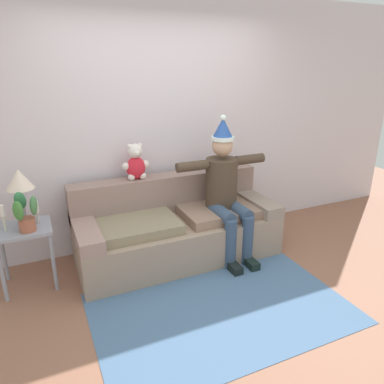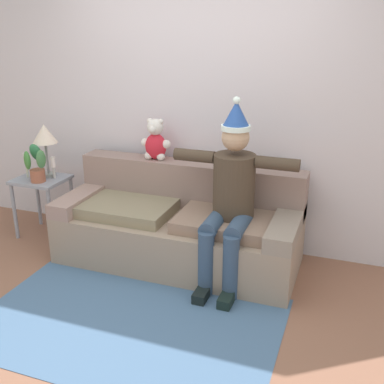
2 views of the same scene
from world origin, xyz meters
name	(u,v)px [view 1 (image 1 of 2)]	position (x,y,z in m)	size (l,w,h in m)	color
ground_plane	(221,308)	(0.00, 0.00, 0.00)	(10.00, 10.00, 0.00)	#905E47
back_wall	(157,125)	(0.00, 1.55, 1.35)	(7.00, 0.10, 2.70)	silver
couch	(176,227)	(0.00, 1.04, 0.33)	(2.11, 0.87, 0.84)	gray
person_seated	(225,188)	(0.50, 0.87, 0.76)	(1.02, 0.77, 1.50)	#453628
teddy_bear	(136,163)	(-0.34, 1.30, 1.01)	(0.29, 0.17, 0.38)	red
side_table	(25,238)	(-1.47, 1.07, 0.49)	(0.48, 0.43, 0.60)	#9296A6
table_lamp	(20,182)	(-1.44, 1.15, 1.00)	(0.24, 0.24, 0.52)	gray
potted_plant	(25,214)	(-1.43, 0.96, 0.76)	(0.23, 0.24, 0.38)	#A2583F
candle_tall	(3,215)	(-1.61, 1.05, 0.75)	(0.04, 0.04, 0.24)	beige
candle_short	(36,209)	(-1.34, 1.11, 0.73)	(0.04, 0.04, 0.22)	beige
area_rug	(221,308)	(0.00, 0.00, 0.00)	(2.16, 1.39, 0.01)	#4A698F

